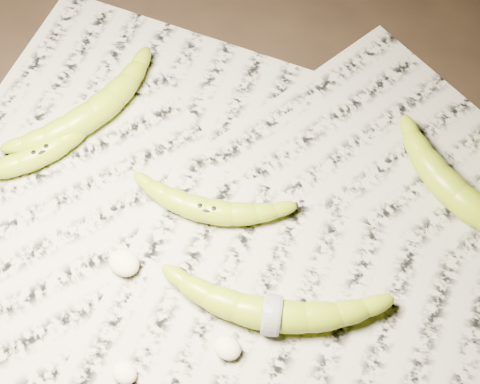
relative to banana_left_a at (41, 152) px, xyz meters
The scene contains 11 objects.
ground 0.29m from the banana_left_a, 13.08° to the left, with size 3.00×3.00×0.00m, color black.
newspaper_patch 0.29m from the banana_left_a, ahead, with size 0.90×0.70×0.01m, color #A29E8B.
banana_left_a is the anchor object (origin of this frame).
banana_left_b 0.09m from the banana_left_a, 76.82° to the left, with size 0.21×0.06×0.04m, color #9FB416, non-canonical shape.
banana_center 0.23m from the banana_left_a, 11.67° to the left, with size 0.18×0.05×0.03m, color #9FB416, non-canonical shape.
banana_taped 0.37m from the banana_left_a, ahead, with size 0.24×0.06×0.04m, color #9FB416, non-canonical shape.
banana_upper_a 0.54m from the banana_left_a, 25.54° to the left, with size 0.21×0.07×0.04m, color #9FB416, non-canonical shape.
measuring_tape 0.37m from the banana_left_a, ahead, with size 0.05×0.05×0.00m, color white.
flesh_chunk_a 0.19m from the banana_left_a, 19.41° to the right, with size 0.04×0.03×0.02m, color beige.
flesh_chunk_b 0.31m from the banana_left_a, 33.05° to the right, with size 0.03×0.02×0.02m, color beige.
flesh_chunk_c 0.35m from the banana_left_a, 13.62° to the right, with size 0.03×0.03×0.02m, color beige.
Camera 1 is at (0.17, -0.30, 0.78)m, focal length 50.00 mm.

